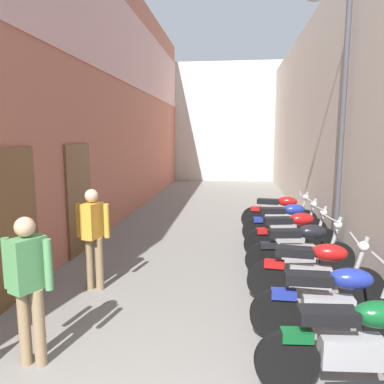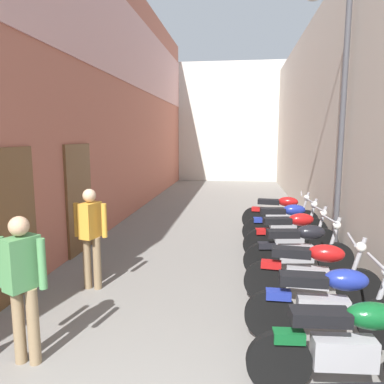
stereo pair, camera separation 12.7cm
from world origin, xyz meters
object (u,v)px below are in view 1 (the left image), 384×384
Objects in this scene: motorcycle_sixth at (292,233)px; motorcycle_seventh at (285,222)px; pedestrian_mid_alley at (93,232)px; street_lamp at (338,110)px; motorcycle_fifth at (301,248)px; motorcycle_eighth at (279,212)px; pedestrian_by_doorway at (29,280)px; motorcycle_third at (334,302)px; motorcycle_fourth at (315,271)px; motorcycle_second at (359,343)px.

motorcycle_sixth is 0.99× the size of motorcycle_seventh.
pedestrian_mid_alley is 0.32× the size of street_lamp.
motorcycle_fifth and motorcycle_sixth have the same top height.
pedestrian_by_doorway is (-3.18, -5.68, 0.42)m from motorcycle_eighth.
pedestrian_by_doorway reaches higher than motorcycle_fifth.
motorcycle_eighth is (-0.00, 4.92, 0.00)m from motorcycle_third.
motorcycle_fourth is 1.06m from motorcycle_fifth.
motorcycle_fifth is (-0.00, 2.84, 0.00)m from motorcycle_second.
motorcycle_third is at bearing -90.00° from motorcycle_sixth.
pedestrian_mid_alley reaches higher than motorcycle_seventh.
street_lamp reaches higher than motorcycle_fourth.
motorcycle_fourth and motorcycle_seventh have the same top height.
motorcycle_seventh is 1.18× the size of pedestrian_by_doorway.
pedestrian_mid_alley is (-3.26, -0.86, 0.42)m from motorcycle_fifth.
pedestrian_by_doorway is 1.90m from pedestrian_mid_alley.
motorcycle_seventh is at bearing 126.04° from street_lamp.
pedestrian_mid_alley reaches higher than motorcycle_fourth.
pedestrian_by_doorway is (-3.18, 0.08, 0.42)m from motorcycle_second.
motorcycle_fourth is (-0.00, 1.79, 0.00)m from motorcycle_second.
motorcycle_seventh is at bearing 39.98° from pedestrian_mid_alley.
motorcycle_sixth is at bearing 90.00° from motorcycle_third.
motorcycle_second is 1.01× the size of motorcycle_eighth.
motorcycle_eighth is at bearing 90.00° from motorcycle_third.
motorcycle_seventh is at bearing 55.50° from pedestrian_by_doorway.
motorcycle_seventh is (-0.00, 3.87, 0.00)m from motorcycle_third.
street_lamp is at bearing 79.38° from motorcycle_second.
pedestrian_mid_alley is at bearing -130.75° from motorcycle_eighth.
motorcycle_fifth is (-0.00, 2.00, 0.00)m from motorcycle_third.
motorcycle_fifth is at bearing -127.95° from street_lamp.
motorcycle_second is at bearing -1.45° from pedestrian_by_doorway.
motorcycle_seventh is (0.00, 2.92, 0.00)m from motorcycle_fourth.
pedestrian_mid_alley reaches higher than motorcycle_sixth.
motorcycle_sixth is (-0.00, 0.94, 0.00)m from motorcycle_fifth.
motorcycle_second and motorcycle_eighth have the same top height.
motorcycle_seventh is 2.60m from street_lamp.
pedestrian_by_doorway is at bearing -151.82° from motorcycle_fourth.
pedestrian_by_doorway is at bearing -136.67° from street_lamp.
motorcycle_fifth is at bearing 90.00° from motorcycle_third.
motorcycle_third is 3.47m from pedestrian_mid_alley.
motorcycle_sixth is 2.42m from street_lamp.
motorcycle_fourth is 1.00× the size of motorcycle_eighth.
pedestrian_mid_alley is at bearing 160.69° from motorcycle_third.
motorcycle_third is at bearing -90.00° from motorcycle_fifth.
motorcycle_eighth is (-0.00, 5.76, 0.00)m from motorcycle_second.
pedestrian_mid_alley is (-3.26, -1.80, 0.42)m from motorcycle_sixth.
motorcycle_second is 3.21m from pedestrian_by_doorway.
motorcycle_fifth and motorcycle_seventh have the same top height.
pedestrian_by_doorway is at bearing -119.26° from motorcycle_eighth.
motorcycle_third is 3.78m from street_lamp.
motorcycle_second is 5.76m from motorcycle_eighth.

